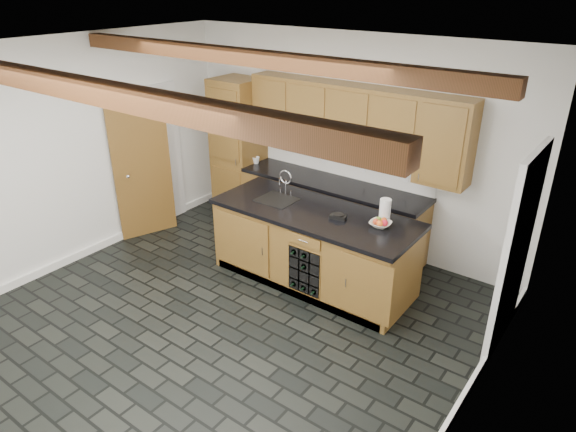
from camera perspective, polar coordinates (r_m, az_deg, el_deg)
name	(u,v)px	position (r m, az deg, el deg)	size (l,w,h in m)	color
ground	(222,323)	(5.70, -7.30, -11.68)	(5.00, 5.00, 0.00)	black
room_shell	(243,175)	(5.36, -4.97, 4.60)	(5.01, 5.00, 5.00)	white
back_cabinetry	(312,172)	(6.98, 2.65, 4.88)	(3.65, 0.62, 2.20)	brown
island	(313,247)	(6.13, 2.82, -3.48)	(2.48, 0.96, 0.93)	brown
faucet	(278,196)	(6.24, -1.07, 2.19)	(0.45, 0.40, 0.34)	black
kitchen_scale	(338,216)	(5.76, 5.59, -0.05)	(0.20, 0.14, 0.06)	black
fruit_bowl	(380,224)	(5.64, 10.23, -0.90)	(0.23, 0.23, 0.06)	silver
fruit_cluster	(381,222)	(5.63, 10.25, -0.63)	(0.16, 0.17, 0.07)	red
paper_towel	(385,211)	(5.71, 10.73, 0.59)	(0.13, 0.13, 0.27)	white
mug	(256,160)	(7.46, -3.57, 6.20)	(0.11, 0.11, 0.10)	white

